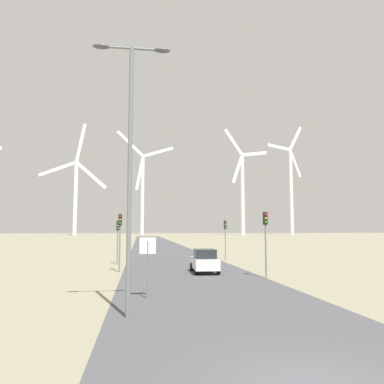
{
  "coord_description": "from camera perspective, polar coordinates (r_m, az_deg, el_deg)",
  "views": [
    {
      "loc": [
        -3.73,
        -7.91,
        3.4
      ],
      "look_at": [
        0.0,
        18.82,
        6.07
      ],
      "focal_mm": 35.0,
      "sensor_mm": 36.0,
      "label": 1
    }
  ],
  "objects": [
    {
      "name": "stop_sign_near",
      "position": [
        18.87,
        -6.78,
        -9.61
      ],
      "size": [
        0.81,
        0.07,
        2.97
      ],
      "color": "slate",
      "rests_on": "ground"
    },
    {
      "name": "wind_turbine_right",
      "position": [
        210.63,
        7.69,
        0.96
      ],
      "size": [
        27.54,
        9.69,
        58.8
      ],
      "color": "white",
      "rests_on": "ground"
    },
    {
      "name": "wind_turbine_center",
      "position": [
        234.24,
        -7.55,
        0.97
      ],
      "size": [
        35.79,
        12.77,
        63.42
      ],
      "color": "white",
      "rests_on": "ground"
    },
    {
      "name": "road_surface",
      "position": [
        56.13,
        -4.17,
        -9.1
      ],
      "size": [
        10.0,
        240.0,
        0.01
      ],
      "color": "#47474C",
      "rests_on": "ground"
    },
    {
      "name": "streetlamp",
      "position": [
        15.33,
        -9.39,
        7.07
      ],
      "size": [
        3.18,
        0.32,
        10.91
      ],
      "color": "slate",
      "rests_on": "ground"
    },
    {
      "name": "traffic_light_post_mid_right",
      "position": [
        42.17,
        5.09,
        -5.94
      ],
      "size": [
        0.28,
        0.33,
        4.34
      ],
      "color": "slate",
      "rests_on": "ground"
    },
    {
      "name": "car_approaching",
      "position": [
        29.66,
        1.93,
        -10.45
      ],
      "size": [
        1.95,
        4.16,
        1.83
      ],
      "color": "white",
      "rests_on": "ground"
    },
    {
      "name": "traffic_light_post_near_left",
      "position": [
        30.46,
        -10.92,
        -5.66
      ],
      "size": [
        0.28,
        0.34,
        4.58
      ],
      "color": "slate",
      "rests_on": "ground"
    },
    {
      "name": "traffic_light_post_near_right",
      "position": [
        27.06,
        11.14,
        -5.66
      ],
      "size": [
        0.28,
        0.34,
        4.59
      ],
      "color": "slate",
      "rests_on": "ground"
    },
    {
      "name": "wind_turbine_far_right",
      "position": [
        234.69,
        14.83,
        1.35
      ],
      "size": [
        26.74,
        12.45,
        67.69
      ],
      "color": "white",
      "rests_on": "ground"
    },
    {
      "name": "wind_turbine_left",
      "position": [
        218.18,
        -17.3,
        0.56
      ],
      "size": [
        38.45,
        6.89,
        62.84
      ],
      "color": "white",
      "rests_on": "ground"
    },
    {
      "name": "traffic_light_post_mid_left",
      "position": [
        37.18,
        -11.25,
        -6.07
      ],
      "size": [
        0.28,
        0.34,
        4.17
      ],
      "color": "slate",
      "rests_on": "ground"
    }
  ]
}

